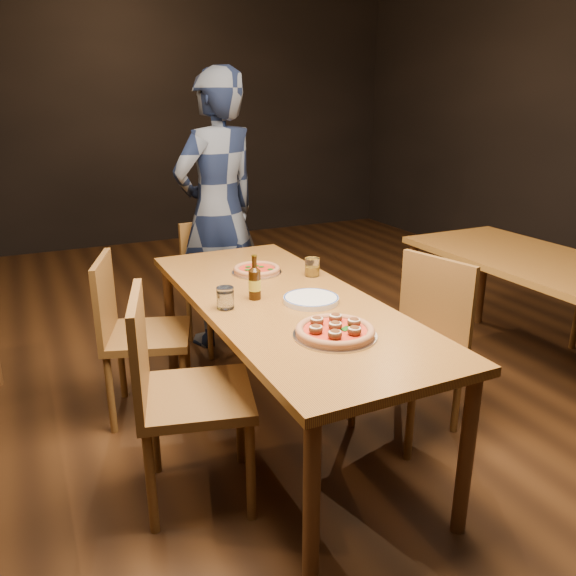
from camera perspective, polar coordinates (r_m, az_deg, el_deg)
name	(u,v)px	position (r m, az deg, el deg)	size (l,w,h in m)	color
ground	(284,433)	(3.05, -0.42, -14.48)	(9.00, 9.00, 0.00)	black
room_shell	(283,51)	(2.56, -0.53, 22.90)	(9.00, 9.00, 9.00)	black
table_main	(284,313)	(2.74, -0.45, -2.51)	(0.80, 2.00, 0.75)	brown
table_right	(562,278)	(3.63, 26.08, 0.92)	(0.80, 2.00, 0.75)	brown
chair_main_nw	(196,395)	(2.42, -9.30, -10.64)	(0.46, 0.46, 0.99)	brown
chair_main_sw	(148,334)	(3.11, -14.06, -4.55)	(0.44, 0.44, 0.94)	brown
chair_main_e	(408,347)	(2.92, 12.09, -5.86)	(0.44, 0.44, 0.95)	brown
chair_end	(222,284)	(3.91, -6.77, 0.41)	(0.42, 0.42, 0.90)	brown
pizza_meatball	(335,330)	(2.30, 4.81, -4.31)	(0.35, 0.35, 0.06)	#B7B7BF
pizza_margherita	(257,270)	(3.12, -3.20, 1.88)	(0.28, 0.28, 0.04)	#B7B7BF
plate_stack	(311,300)	(2.67, 2.36, -1.18)	(0.26, 0.26, 0.03)	white
beer_bottle	(255,284)	(2.69, -3.40, 0.43)	(0.06, 0.06, 0.21)	black
water_glass	(225,298)	(2.59, -6.39, -1.00)	(0.08, 0.08, 0.10)	white
amber_glass	(312,267)	(3.05, 2.48, 2.15)	(0.08, 0.08, 0.10)	#A97413
diner	(218,212)	(3.88, -7.10, 7.66)	(0.68, 0.45, 1.87)	black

